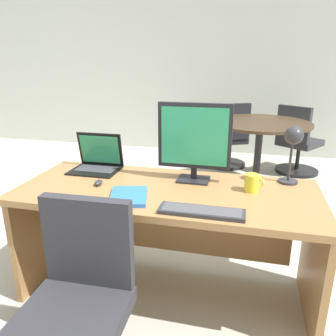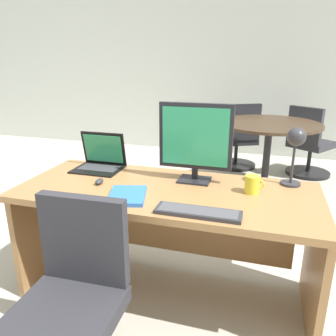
# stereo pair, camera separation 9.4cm
# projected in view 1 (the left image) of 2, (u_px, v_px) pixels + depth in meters

# --- Properties ---
(ground) EXTENTS (12.00, 12.00, 0.00)m
(ground) POSITION_uv_depth(u_px,v_px,m) (200.00, 202.00, 3.62)
(ground) COLOR #B7B2A3
(back_wall) EXTENTS (10.00, 0.10, 2.80)m
(back_wall) POSITION_uv_depth(u_px,v_px,m) (223.00, 63.00, 5.17)
(back_wall) COLOR silver
(back_wall) RESTS_ON ground
(desk) EXTENTS (1.79, 0.75, 0.73)m
(desk) POSITION_uv_depth(u_px,v_px,m) (168.00, 215.00, 2.12)
(desk) COLOR #9E7042
(desk) RESTS_ON ground
(monitor) EXTENTS (0.45, 0.16, 0.49)m
(monitor) POSITION_uv_depth(u_px,v_px,m) (194.00, 139.00, 2.06)
(monitor) COLOR black
(monitor) RESTS_ON desk
(laptop) EXTENTS (0.33, 0.26, 0.25)m
(laptop) POSITION_uv_depth(u_px,v_px,m) (98.00, 158.00, 2.36)
(laptop) COLOR black
(laptop) RESTS_ON desk
(keyboard) EXTENTS (0.43, 0.12, 0.02)m
(keyboard) POSITION_uv_depth(u_px,v_px,m) (202.00, 211.00, 1.69)
(keyboard) COLOR #2D2D33
(keyboard) RESTS_ON desk
(mouse) EXTENTS (0.04, 0.08, 0.03)m
(mouse) POSITION_uv_depth(u_px,v_px,m) (98.00, 183.00, 2.06)
(mouse) COLOR #2D2D33
(mouse) RESTS_ON desk
(desk_lamp) EXTENTS (0.12, 0.15, 0.37)m
(desk_lamp) POSITION_uv_depth(u_px,v_px,m) (293.00, 143.00, 2.01)
(desk_lamp) COLOR #2D2D33
(desk_lamp) RESTS_ON desk
(book) EXTENTS (0.26, 0.31, 0.02)m
(book) POSITION_uv_depth(u_px,v_px,m) (129.00, 196.00, 1.87)
(book) COLOR blue
(book) RESTS_ON desk
(coffee_mug) EXTENTS (0.11, 0.08, 0.10)m
(coffee_mug) POSITION_uv_depth(u_px,v_px,m) (252.00, 183.00, 1.96)
(coffee_mug) COLOR yellow
(coffee_mug) RESTS_ON desk
(office_chair) EXTENTS (0.56, 0.56, 0.87)m
(office_chair) POSITION_uv_depth(u_px,v_px,m) (78.00, 317.00, 1.54)
(office_chair) COLOR black
(office_chair) RESTS_ON ground
(meeting_table) EXTENTS (1.11, 1.11, 0.80)m
(meeting_table) POSITION_uv_depth(u_px,v_px,m) (259.00, 139.00, 3.79)
(meeting_table) COLOR black
(meeting_table) RESTS_ON ground
(meeting_chair_near) EXTENTS (0.64, 0.65, 0.91)m
(meeting_chair_near) POSITION_uv_depth(u_px,v_px,m) (297.00, 146.00, 4.42)
(meeting_chair_near) COLOR black
(meeting_chair_near) RESTS_ON ground
(meeting_chair_far) EXTENTS (0.61, 0.63, 0.91)m
(meeting_chair_far) POSITION_uv_depth(u_px,v_px,m) (228.00, 142.00, 4.69)
(meeting_chair_far) COLOR black
(meeting_chair_far) RESTS_ON ground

